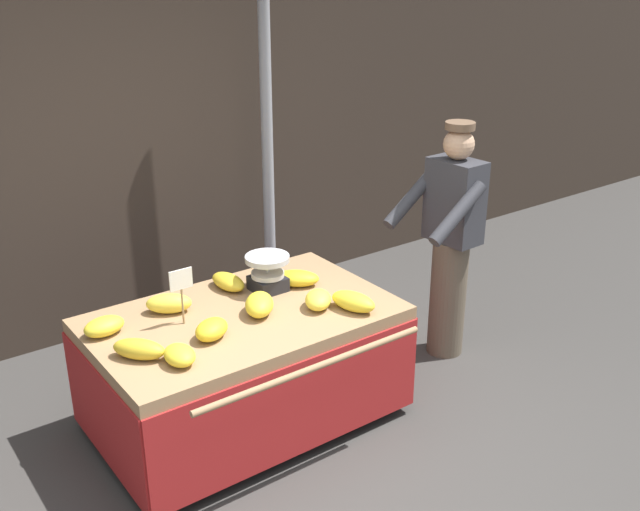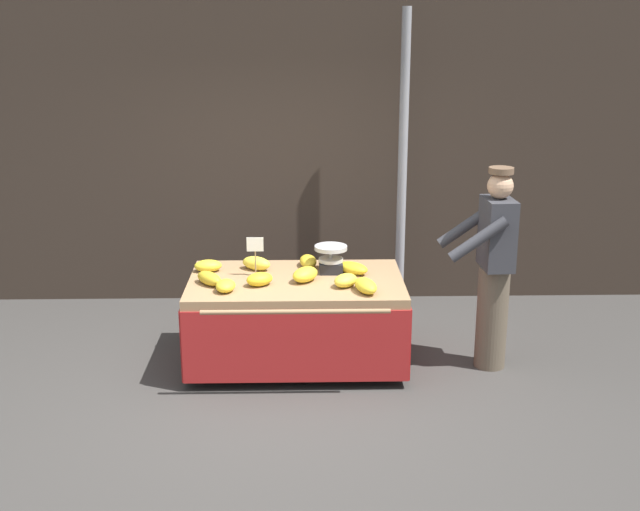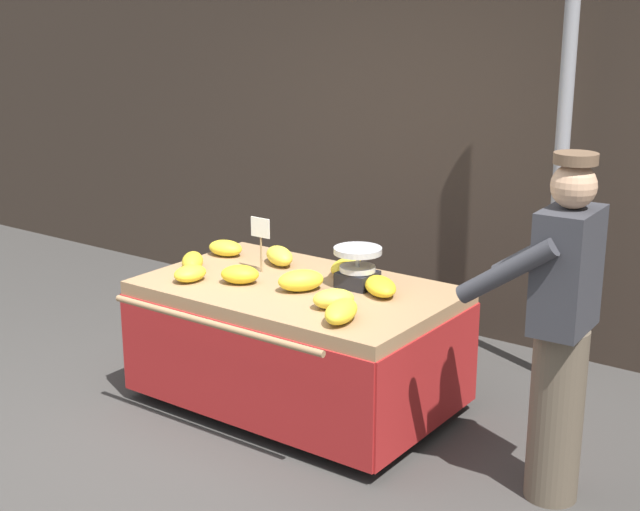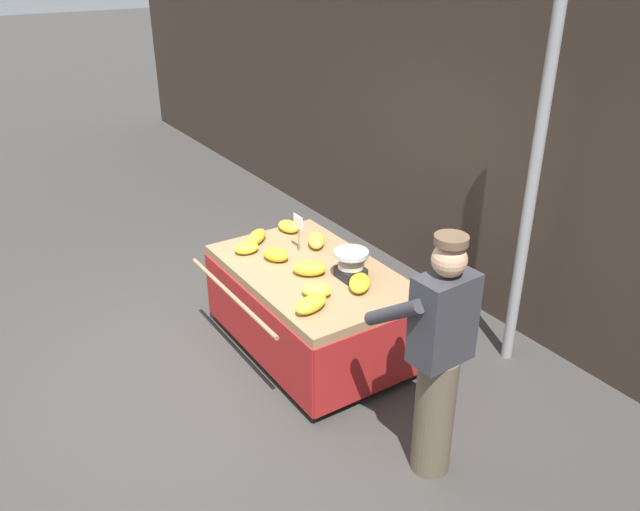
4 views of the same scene
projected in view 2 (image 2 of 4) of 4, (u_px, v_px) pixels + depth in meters
ground_plane at (275, 405)px, 6.21m from camera, size 60.00×60.00×0.00m
back_wall at (280, 113)px, 8.17m from camera, size 16.00×0.24×3.87m
street_pole at (402, 165)px, 7.85m from camera, size 0.09×0.09×2.96m
banana_cart at (296, 301)px, 6.82m from camera, size 1.81×1.31×0.76m
weighing_scale at (331, 259)px, 6.91m from camera, size 0.28×0.28×0.23m
price_sign at (255, 248)px, 6.77m from camera, size 0.14×0.01×0.34m
banana_bunch_0 at (256, 263)px, 7.00m from camera, size 0.30×0.26×0.12m
banana_bunch_1 at (226, 286)px, 6.44m from camera, size 0.17×0.22×0.10m
banana_bunch_2 at (305, 274)px, 6.68m from camera, size 0.29×0.32×0.12m
banana_bunch_3 at (260, 279)px, 6.58m from camera, size 0.27×0.25×0.11m
banana_bunch_4 at (208, 266)px, 6.95m from camera, size 0.25×0.19×0.10m
banana_bunch_5 at (353, 268)px, 6.89m from camera, size 0.33×0.32×0.10m
banana_bunch_6 at (209, 278)px, 6.61m from camera, size 0.29×0.31×0.11m
banana_bunch_7 at (346, 280)px, 6.56m from camera, size 0.27×0.27×0.11m
banana_bunch_8 at (366, 286)px, 6.42m from camera, size 0.23×0.33×0.11m
banana_bunch_9 at (308, 261)px, 7.09m from camera, size 0.17×0.30×0.10m
vendor_person at (493, 268)px, 6.67m from camera, size 0.59×0.53×1.71m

